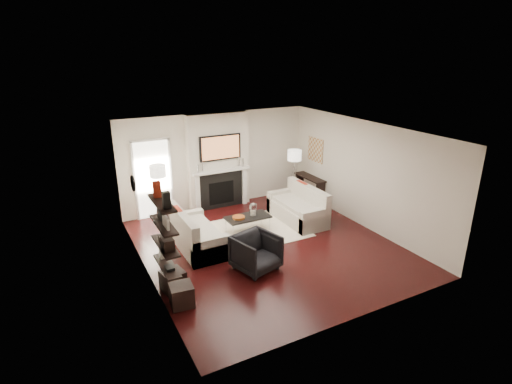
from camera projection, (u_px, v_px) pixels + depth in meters
name	position (u px, v px, depth m)	size (l,w,h in m)	color
room_envelope	(269.00, 192.00, 8.83)	(6.00, 6.00, 6.00)	black
chimney_breast	(219.00, 161.00, 11.23)	(1.80, 0.25, 2.70)	silver
fireplace_surround	(221.00, 190.00, 11.40)	(1.30, 0.02, 1.04)	black
firebox	(221.00, 193.00, 11.42)	(0.75, 0.02, 0.65)	black
mantel_pilaster_l	(198.00, 194.00, 11.05)	(0.12, 0.08, 1.10)	white
mantel_pilaster_r	(244.00, 186.00, 11.68)	(0.12, 0.08, 1.10)	white
mantel_shelf	(221.00, 171.00, 11.16)	(1.70, 0.18, 0.07)	white
tv_body	(220.00, 147.00, 10.95)	(1.20, 0.06, 0.70)	black
tv_screen	(221.00, 148.00, 10.93)	(1.10, 0.01, 0.62)	#BF723F
candlestick_l_tall	(202.00, 167.00, 10.86)	(0.04, 0.04, 0.30)	silver
candlestick_l_short	(198.00, 168.00, 10.81)	(0.04, 0.04, 0.24)	silver
candlestick_r_tall	(239.00, 162.00, 11.34)	(0.04, 0.04, 0.30)	silver
candlestick_r_short	(243.00, 162.00, 11.41)	(0.04, 0.04, 0.24)	silver
hallway_panel	(153.00, 180.00, 10.61)	(0.90, 0.02, 2.10)	white
door_trim_l	(135.00, 183.00, 10.39)	(0.06, 0.06, 2.16)	white
door_trim_r	(171.00, 177.00, 10.81)	(0.06, 0.06, 2.16)	white
door_trim_top	(150.00, 140.00, 10.23)	(1.02, 0.06, 0.06)	white
rug	(251.00, 231.00, 10.06)	(2.60, 2.00, 0.01)	#F1E1C6
loveseat_left_base	(198.00, 239.00, 9.15)	(0.85, 1.80, 0.42)	beige
loveseat_left_back	(183.00, 230.00, 8.89)	(0.18, 1.80, 0.80)	beige
loveseat_left_arm_n	(211.00, 251.00, 8.44)	(0.85, 0.18, 0.60)	beige
loveseat_left_arm_s	(187.00, 223.00, 9.79)	(0.85, 0.18, 0.60)	beige
loveseat_left_cushion	(200.00, 229.00, 9.08)	(0.63, 1.44, 0.10)	beige
pillow_left_orange	(178.00, 217.00, 9.08)	(0.10, 0.42, 0.42)	#A92814
pillow_left_charcoal	(187.00, 227.00, 8.58)	(0.10, 0.40, 0.40)	black
loveseat_right_base	(297.00, 213.00, 10.62)	(0.85, 1.80, 0.42)	beige
loveseat_right_back	(308.00, 200.00, 10.66)	(0.18, 1.80, 0.80)	beige
loveseat_right_arm_n	(315.00, 221.00, 9.92)	(0.85, 0.18, 0.60)	beige
loveseat_right_arm_s	(281.00, 200.00, 11.27)	(0.85, 0.18, 0.60)	beige
loveseat_right_cushion	(296.00, 204.00, 10.51)	(0.63, 1.44, 0.10)	beige
pillow_right_orange	(302.00, 189.00, 10.84)	(0.10, 0.42, 0.42)	#A92814
pillow_right_charcoal	(315.00, 197.00, 10.35)	(0.10, 0.40, 0.40)	black
coffee_table	(248.00, 217.00, 9.88)	(1.10, 0.55, 0.04)	black
coffee_leg_nw	(233.00, 232.00, 9.55)	(0.02, 0.02, 0.38)	silver
coffee_leg_ne	(270.00, 224.00, 9.99)	(0.02, 0.02, 0.38)	silver
coffee_leg_sw	(226.00, 226.00, 9.92)	(0.02, 0.02, 0.38)	silver
coffee_leg_se	(261.00, 218.00, 10.35)	(0.02, 0.02, 0.38)	silver
hurricane_glass	(253.00, 210.00, 9.89)	(0.18, 0.18, 0.32)	white
hurricane_candle	(253.00, 213.00, 9.91)	(0.09, 0.09, 0.14)	white
copper_bowl	(239.00, 217.00, 9.76)	(0.30, 0.30, 0.05)	#BA5B1F
armchair	(256.00, 251.00, 8.18)	(0.82, 0.76, 0.84)	black
lamp_left_post	(160.00, 203.00, 10.27)	(0.02, 0.02, 1.20)	silver
lamp_left_shade	(158.00, 171.00, 9.98)	(0.40, 0.40, 0.30)	white
lamp_left_leg_a	(165.00, 202.00, 10.32)	(0.02, 0.02, 1.25)	silver
lamp_left_leg_b	(157.00, 202.00, 10.32)	(0.02, 0.02, 1.25)	silver
lamp_left_leg_c	(159.00, 204.00, 10.16)	(0.02, 0.02, 1.25)	silver
lamp_right_post	(294.00, 183.00, 11.76)	(0.02, 0.02, 1.20)	silver
lamp_right_shade	(294.00, 155.00, 11.47)	(0.40, 0.40, 0.30)	white
lamp_right_leg_a	(297.00, 183.00, 11.80)	(0.02, 0.02, 1.25)	silver
lamp_right_leg_b	(290.00, 183.00, 11.81)	(0.02, 0.02, 1.25)	silver
lamp_right_leg_c	(294.00, 184.00, 11.65)	(0.02, 0.02, 1.25)	silver
console_top	(310.00, 177.00, 11.87)	(0.35, 1.20, 0.04)	black
console_leg_n	(320.00, 195.00, 11.54)	(0.30, 0.04, 0.71)	black
console_leg_s	(299.00, 184.00, 12.46)	(0.30, 0.04, 0.71)	black
wall_art	(316.00, 150.00, 11.67)	(0.03, 0.70, 0.70)	tan
shelf_bottom	(167.00, 266.00, 7.08)	(0.25, 1.00, 0.04)	black
shelf_lower	(165.00, 246.00, 6.94)	(0.25, 1.00, 0.04)	black
shelf_upper	(164.00, 225.00, 6.81)	(0.25, 1.00, 0.04)	black
shelf_top	(162.00, 203.00, 6.67)	(0.25, 1.00, 0.04)	black
decor_magfile_a	(166.00, 200.00, 6.34)	(0.12, 0.10, 0.28)	black
decor_magfile_b	(157.00, 189.00, 6.84)	(0.12, 0.10, 0.28)	#A92814
decor_frame_a	(166.00, 221.00, 6.62)	(0.04, 0.30, 0.22)	white
decor_frame_b	(160.00, 215.00, 6.95)	(0.04, 0.22, 0.18)	black
decor_wine_rack	(168.00, 244.00, 6.75)	(0.18, 0.25, 0.20)	black
decor_box_small	(163.00, 239.00, 7.02)	(0.15, 0.12, 0.12)	black
decor_books	(169.00, 268.00, 6.93)	(0.14, 0.20, 0.05)	black
decor_box_tall	(162.00, 254.00, 7.27)	(0.10, 0.10, 0.18)	white
clock_rim	(133.00, 183.00, 8.27)	(0.34, 0.34, 0.04)	black
clock_face	(134.00, 183.00, 8.29)	(0.29, 0.29, 0.01)	white
ottoman_near	(173.00, 281.00, 7.54)	(0.40, 0.40, 0.40)	black
ottoman_far	(182.00, 295.00, 7.09)	(0.40, 0.40, 0.40)	black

